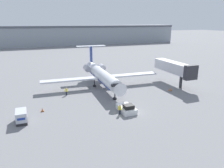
# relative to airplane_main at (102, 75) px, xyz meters

# --- Properties ---
(ground_plane) EXTENTS (600.00, 600.00, 0.00)m
(ground_plane) POSITION_rel_airplane_main_xyz_m (-0.61, -16.89, -3.07)
(ground_plane) COLOR slate
(terminal_building) EXTENTS (180.00, 16.80, 12.89)m
(terminal_building) POSITION_rel_airplane_main_xyz_m (-0.61, 103.11, 3.40)
(terminal_building) COLOR #8C939E
(terminal_building) RESTS_ON ground
(airplane_main) EXTENTS (29.31, 24.89, 9.06)m
(airplane_main) POSITION_rel_airplane_main_xyz_m (0.00, 0.00, 0.00)
(airplane_main) COLOR silver
(airplane_main) RESTS_ON ground
(pushback_tug) EXTENTS (2.39, 4.41, 1.65)m
(pushback_tug) POSITION_rel_airplane_main_xyz_m (-0.94, -16.42, -2.48)
(pushback_tug) COLOR silver
(pushback_tug) RESTS_ON ground
(luggage_cart) EXTENTS (1.67, 3.20, 1.98)m
(luggage_cart) POSITION_rel_airplane_main_xyz_m (-18.53, -14.12, -2.08)
(luggage_cart) COLOR #232326
(luggage_cart) RESTS_ON ground
(worker_near_tug) EXTENTS (0.40, 0.25, 1.80)m
(worker_near_tug) POSITION_rel_airplane_main_xyz_m (-2.54, -17.12, -2.12)
(worker_near_tug) COLOR #232838
(worker_near_tug) RESTS_ON ground
(worker_by_wing) EXTENTS (0.40, 0.24, 1.73)m
(worker_by_wing) POSITION_rel_airplane_main_xyz_m (-9.40, -3.30, -2.17)
(worker_by_wing) COLOR #232838
(worker_by_wing) RESTS_ON ground
(traffic_cone_left) EXTENTS (0.53, 0.53, 0.70)m
(traffic_cone_left) POSITION_rel_airplane_main_xyz_m (-15.11, -10.88, -2.74)
(traffic_cone_left) COLOR black
(traffic_cone_left) RESTS_ON ground
(traffic_cone_right) EXTENTS (0.62, 0.62, 0.71)m
(traffic_cone_right) POSITION_rel_airplane_main_xyz_m (13.89, -9.09, -2.73)
(traffic_cone_right) COLOR black
(traffic_cone_right) RESTS_ON ground
(jet_bridge) EXTENTS (3.20, 13.77, 6.19)m
(jet_bridge) POSITION_rel_airplane_main_xyz_m (17.74, -5.04, 1.38)
(jet_bridge) COLOR #2D2D33
(jet_bridge) RESTS_ON ground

